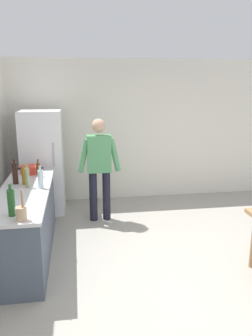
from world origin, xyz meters
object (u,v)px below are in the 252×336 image
(cooking_pot, at_px, (30,170))
(bottle_wine_green, at_px, (11,202))
(utensil_jar, at_px, (21,213))
(bottle_vinegar_tall, at_px, (27,177))
(bottle_beer_brown, at_px, (38,169))
(bottle_wine_dark, at_px, (15,173))
(bottle_oil_amber, at_px, (24,176))
(person, at_px, (99,163))
(refrigerator, at_px, (43,163))
(bottle_water_clear, at_px, (41,179))

(cooking_pot, bearing_deg, bottle_wine_green, -88.95)
(utensil_jar, height_order, bottle_vinegar_tall, same)
(bottle_vinegar_tall, bearing_deg, utensil_jar, -85.75)
(bottle_beer_brown, bearing_deg, bottle_wine_dark, -128.25)
(bottle_wine_dark, distance_m, bottle_oil_amber, 0.14)
(bottle_beer_brown, bearing_deg, bottle_oil_amber, -109.85)
(utensil_jar, distance_m, bottle_vinegar_tall, 1.14)
(cooking_pot, bearing_deg, bottle_wine_dark, -103.28)
(bottle_wine_dark, distance_m, bottle_beer_brown, 0.44)
(bottle_wine_dark, bearing_deg, bottle_beer_brown, 51.75)
(bottle_vinegar_tall, distance_m, bottle_wine_green, 1.00)
(cooking_pot, xyz_separation_m, bottle_wine_dark, (-0.13, -0.53, 0.09))
(person, height_order, bottle_oil_amber, person)
(refrigerator, xyz_separation_m, utensil_jar, (0.02, -2.59, 0.08))
(bottle_vinegar_tall, bearing_deg, person, 41.84)
(bottle_vinegar_tall, relative_size, bottle_beer_brown, 1.23)
(person, xyz_separation_m, bottle_wine_dark, (-1.20, -0.71, 0.07))
(bottle_wine_green, bearing_deg, bottle_vinegar_tall, 88.26)
(utensil_jar, distance_m, bottle_wine_dark, 1.36)
(bottle_water_clear, bearing_deg, refrigerator, 94.22)
(utensil_jar, bearing_deg, bottle_water_clear, 85.16)
(cooking_pot, height_order, bottle_wine_green, bottle_wine_green)
(bottle_water_clear, bearing_deg, utensil_jar, -94.84)
(utensil_jar, height_order, bottle_water_clear, utensil_jar)
(bottle_water_clear, distance_m, bottle_wine_dark, 0.45)
(person, xyz_separation_m, bottle_beer_brown, (-0.93, -0.36, 0.03))
(refrigerator, relative_size, bottle_wine_dark, 5.29)
(bottle_wine_dark, xyz_separation_m, bottle_oil_amber, (0.13, -0.06, -0.03))
(person, relative_size, bottle_wine_green, 5.00)
(refrigerator, distance_m, bottle_vinegar_tall, 1.47)
(utensil_jar, height_order, bottle_beer_brown, utensil_jar)
(refrigerator, distance_m, bottle_oil_amber, 1.33)
(refrigerator, xyz_separation_m, cooking_pot, (-0.12, -0.73, 0.06))
(utensil_jar, distance_m, bottle_oil_amber, 1.29)
(bottle_vinegar_tall, distance_m, bottle_water_clear, 0.19)
(utensil_jar, xyz_separation_m, bottle_wine_green, (-0.11, 0.14, 0.07))
(refrigerator, height_order, person, refrigerator)
(bottle_oil_amber, bearing_deg, refrigerator, 84.67)
(refrigerator, height_order, cooking_pot, refrigerator)
(utensil_jar, xyz_separation_m, bottle_wine_dark, (-0.27, 1.33, 0.07))
(utensil_jar, bearing_deg, refrigerator, 90.50)
(bottle_wine_dark, height_order, bottle_beer_brown, bottle_wine_dark)
(refrigerator, bearing_deg, bottle_wine_dark, -101.21)
(bottle_oil_amber, bearing_deg, person, 35.48)
(bottle_wine_dark, bearing_deg, refrigerator, 78.79)
(bottle_beer_brown, bearing_deg, refrigerator, 91.39)
(person, xyz_separation_m, bottle_water_clear, (-0.84, -0.98, 0.05))
(bottle_wine_dark, bearing_deg, utensil_jar, -78.46)
(bottle_wine_green, bearing_deg, bottle_water_clear, 77.52)
(bottle_oil_amber, bearing_deg, bottle_vinegar_tall, -66.51)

